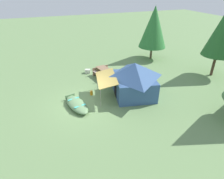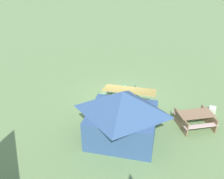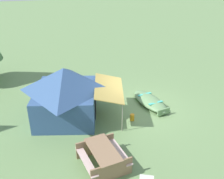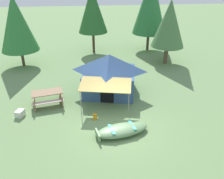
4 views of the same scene
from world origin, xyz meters
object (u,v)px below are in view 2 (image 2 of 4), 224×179
at_px(beached_rowboat, 119,91).
at_px(fuel_can, 139,103).
at_px(canvas_cabin_tent, 122,115).
at_px(picnic_table, 195,118).
at_px(cooler_box, 212,110).

bearing_deg(beached_rowboat, fuel_can, 132.08).
height_order(beached_rowboat, canvas_cabin_tent, canvas_cabin_tent).
bearing_deg(canvas_cabin_tent, picnic_table, -164.64).
height_order(cooler_box, fuel_can, cooler_box).
bearing_deg(fuel_can, canvas_cabin_tent, 70.43).
bearing_deg(beached_rowboat, cooler_box, 158.32).
distance_m(beached_rowboat, cooler_box, 5.43).
xyz_separation_m(canvas_cabin_tent, fuel_can, (-1.02, -2.87, -1.11)).
bearing_deg(picnic_table, fuel_can, -36.02).
xyz_separation_m(beached_rowboat, cooler_box, (-5.05, 2.01, -0.04)).
xyz_separation_m(picnic_table, fuel_can, (2.59, -1.88, -0.31)).
height_order(canvas_cabin_tent, fuel_can, canvas_cabin_tent).
bearing_deg(beached_rowboat, canvas_cabin_tent, 92.14).
distance_m(canvas_cabin_tent, picnic_table, 3.82).
bearing_deg(fuel_can, picnic_table, 143.98).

